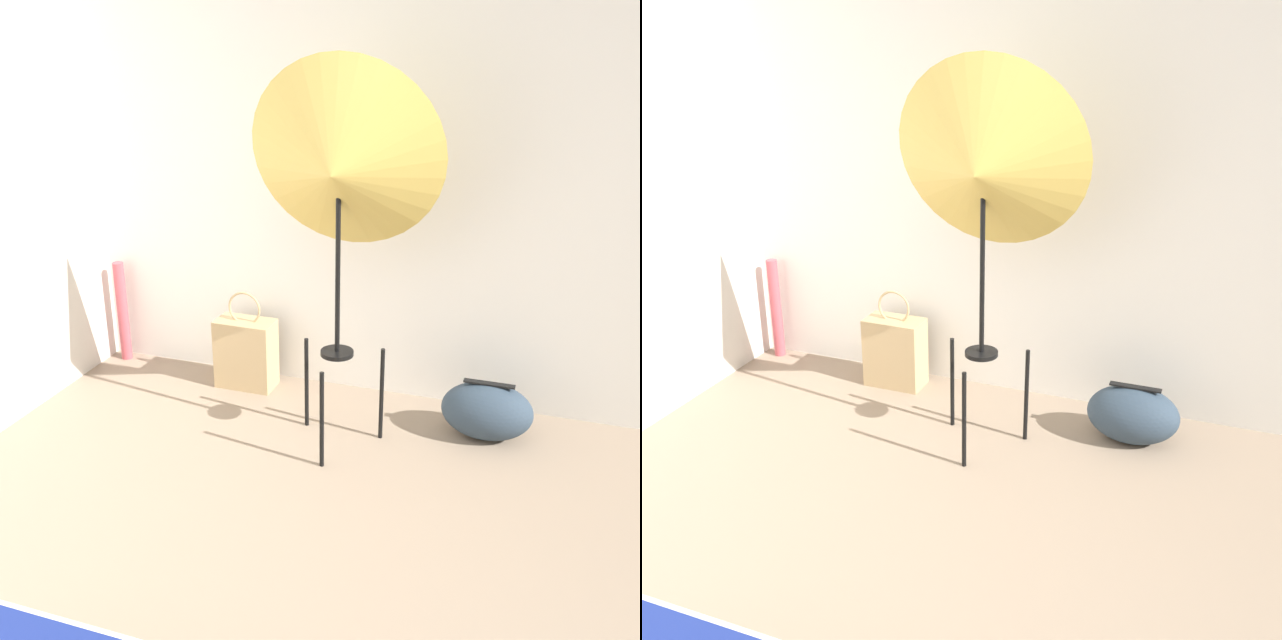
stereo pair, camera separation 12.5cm
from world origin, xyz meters
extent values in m
cube|color=silver|center=(0.00, 2.42, 1.30)|extent=(8.00, 0.05, 2.60)
cylinder|color=black|center=(-0.13, 1.60, 0.23)|extent=(0.02, 0.02, 0.46)
cylinder|color=black|center=(-0.31, 1.92, 0.23)|extent=(0.02, 0.02, 0.46)
cylinder|color=black|center=(0.06, 1.92, 0.23)|extent=(0.02, 0.02, 0.46)
cylinder|color=black|center=(-0.13, 1.81, 0.46)|extent=(0.15, 0.15, 0.02)
cylinder|color=black|center=(-0.13, 1.81, 0.88)|extent=(0.02, 0.02, 0.84)
cone|color=#D1B251|center=(-0.13, 1.81, 1.30)|extent=(0.85, 0.44, 0.88)
cube|color=tan|center=(-0.77, 2.23, 0.19)|extent=(0.31, 0.17, 0.38)
torus|color=tan|center=(-0.77, 2.23, 0.45)|extent=(0.18, 0.01, 0.18)
ellipsoid|color=#2D3D4C|center=(0.53, 2.09, 0.14)|extent=(0.43, 0.28, 0.28)
cube|color=black|center=(0.53, 2.09, 0.28)|extent=(0.24, 0.04, 0.01)
cylinder|color=#BC4C56|center=(-1.59, 2.32, 0.29)|extent=(0.06, 0.06, 0.59)
camera|label=1|loc=(0.79, -1.11, 1.84)|focal=42.00mm
camera|label=2|loc=(0.90, -1.07, 1.84)|focal=42.00mm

